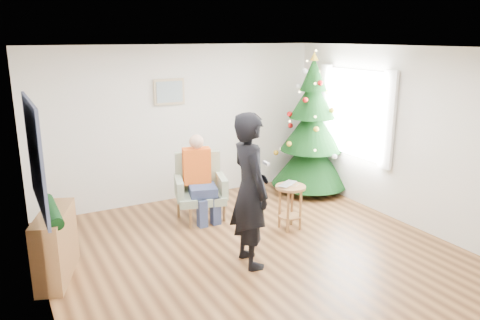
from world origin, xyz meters
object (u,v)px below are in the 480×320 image
armchair (200,195)px  stool (290,207)px  christmas_tree (311,131)px  console (56,245)px  standing_man (250,190)px

armchair → stool: bearing=-30.7°
christmas_tree → console: bearing=-165.5°
armchair → console: armchair is taller
armchair → standing_man: 1.76m
standing_man → christmas_tree: bearing=-44.6°
standing_man → console: size_ratio=1.89×
christmas_tree → console: size_ratio=2.47×
christmas_tree → standing_man: (-2.34, -1.92, -0.17)m
stool → christmas_tree: bearing=44.4°
christmas_tree → standing_man: size_ratio=1.31×
christmas_tree → armchair: (-2.27, -0.26, -0.75)m
console → christmas_tree: bearing=34.5°
christmas_tree → stool: (-1.30, -1.28, -0.78)m
christmas_tree → armchair: christmas_tree is taller
stool → standing_man: standing_man is taller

